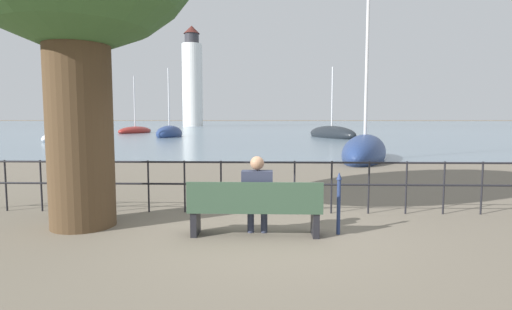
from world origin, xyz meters
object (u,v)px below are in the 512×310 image
Objects in this scene: sailboat_3 at (135,131)px; sailboat_4 at (332,134)px; sailboat_0 at (169,133)px; harbor_lighthouse at (192,80)px; park_bench at (255,209)px; sailboat_1 at (67,137)px; closed_umbrella at (339,200)px; sailboat_2 at (365,152)px; seated_person_left at (257,192)px.

sailboat_3 reaches higher than sailboat_4.
harbor_lighthouse is at bearing 103.67° from sailboat_0.
sailboat_1 is (-17.34, 27.92, -0.14)m from park_bench.
sailboat_4 is at bearing 14.34° from sailboat_1.
park_bench is 1.37m from closed_umbrella.
sailboat_0 is 0.97× the size of sailboat_3.
sailboat_0 is (-11.42, 34.57, -0.21)m from closed_umbrella.
sailboat_2 is 21.98m from sailboat_4.
seated_person_left is at bearing -120.62° from sailboat_4.
harbor_lighthouse reaches higher than park_bench.
harbor_lighthouse is (-1.55, 48.44, 11.29)m from sailboat_3.
park_bench is at bearing -55.73° from sailboat_3.
sailboat_1 reaches higher than sailboat_2.
harbor_lighthouse is at bearing 93.09° from sailboat_4.
seated_person_left is at bearing -55.66° from sailboat_3.
sailboat_2 is at bearing 69.05° from seated_person_left.
harbor_lighthouse reaches higher than sailboat_2.
sailboat_0 reaches higher than park_bench.
sailboat_3 reaches higher than park_bench.
harbor_lighthouse is at bearing 101.36° from park_bench.
harbor_lighthouse is at bearing 102.17° from closed_umbrella.
harbor_lighthouse reaches higher than sailboat_0.
sailboat_3 is 0.90× the size of sailboat_4.
sailboat_4 is (1.92, 21.90, -0.01)m from sailboat_2.
closed_umbrella is 96.94m from harbor_lighthouse.
park_bench is 0.09× the size of harbor_lighthouse.
sailboat_1 reaches higher than sailboat_4.
sailboat_2 is at bearing -74.04° from harbor_lighthouse.
sailboat_0 is 16.60m from sailboat_4.
sailboat_4 reaches higher than closed_umbrella.
sailboat_3 reaches higher than closed_umbrella.
seated_person_left is 0.17× the size of sailboat_0.
park_bench is 0.28m from seated_person_left.
closed_umbrella is 33.47m from sailboat_1.
sailboat_3 is (-17.39, 45.87, -0.18)m from park_bench.
harbor_lighthouse is (-18.98, 94.23, 10.85)m from seated_person_left.
sailboat_0 is 27.05m from sailboat_2.
park_bench is 0.21× the size of sailboat_1.
harbor_lighthouse is (-20.30, 94.15, 10.99)m from closed_umbrella.
sailboat_3 is 26.74m from sailboat_4.
closed_umbrella is 34.13m from sailboat_4.
sailboat_2 is (4.59, 11.99, -0.09)m from park_bench.
sailboat_1 is 24.59m from sailboat_4.
seated_person_left reaches higher than park_bench.
seated_person_left is at bearing 65.57° from park_bench.
seated_person_left is at bearing -176.66° from closed_umbrella.
sailboat_1 is at bearing 121.96° from seated_person_left.
sailboat_2 is at bearing -52.00° from sailboat_0.
closed_umbrella is at bearing -54.19° from sailboat_3.
seated_person_left is at bearing -68.56° from sailboat_0.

